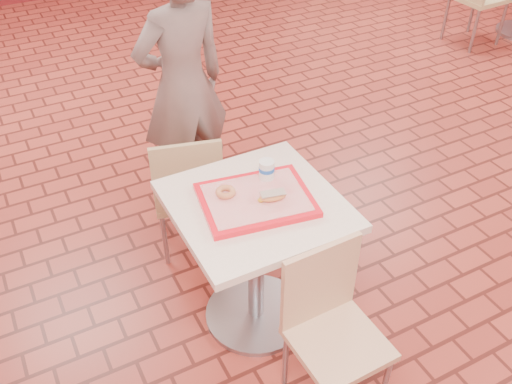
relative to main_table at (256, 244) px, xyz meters
name	(u,v)px	position (x,y,z in m)	size (l,w,h in m)	color
wainscot_band	(392,138)	(1.21, 0.48, -0.03)	(8.00, 10.00, 1.00)	#5E1215
main_table	(256,244)	(0.00, 0.00, 0.00)	(0.75, 0.75, 0.79)	beige
chair_main_front	(331,322)	(0.10, -0.52, -0.07)	(0.39, 0.39, 0.82)	tan
chair_main_back	(187,189)	(-0.10, 0.64, -0.07)	(0.46, 0.46, 0.82)	tan
customer	(183,86)	(0.10, 1.15, 0.29)	(0.60, 0.39, 1.64)	#735C59
serving_tray	(256,200)	(0.00, 0.00, 0.27)	(0.50, 0.39, 0.03)	red
ring_donut	(226,192)	(-0.11, 0.08, 0.30)	(0.09, 0.09, 0.03)	#C27146
long_john_donut	(272,196)	(0.06, -0.05, 0.31)	(0.14, 0.09, 0.04)	#CA723B
paper_cup	(267,169)	(0.11, 0.11, 0.34)	(0.07, 0.07, 0.09)	silver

